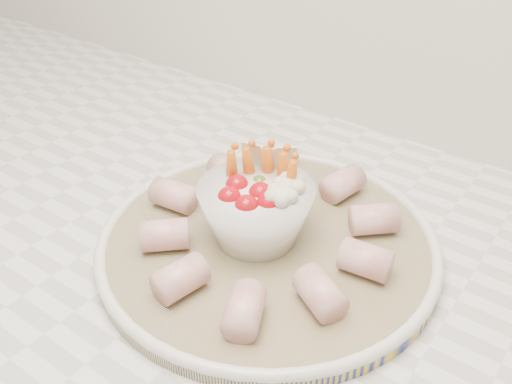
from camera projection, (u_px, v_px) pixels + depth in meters
The scene contains 3 objects.
serving_platter at pixel (268, 242), 0.60m from camera, with size 0.43×0.43×0.02m.
veggie_bowl at pixel (257, 208), 0.58m from camera, with size 0.12×0.12×0.09m.
cured_meat_rolls at pixel (268, 227), 0.59m from camera, with size 0.27×0.28×0.03m.
Camera 1 is at (0.24, 1.06, 1.31)m, focal length 40.00 mm.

